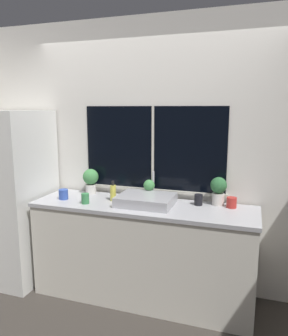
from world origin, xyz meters
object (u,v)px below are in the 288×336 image
at_px(sink, 146,200).
at_px(soap_bottle, 113,192).
at_px(mug_red, 232,203).
at_px(potted_plant_right, 218,189).
at_px(refrigerator, 10,196).
at_px(potted_plant_center, 149,188).
at_px(mug_blue, 63,194).
at_px(potted_plant_left, 91,179).
at_px(mug_green, 85,199).
at_px(mug_black, 198,200).

relative_size(sink, soap_bottle, 2.62).
height_order(sink, mug_red, sink).
bearing_deg(potted_plant_right, refrigerator, -172.90).
xyz_separation_m(potted_plant_right, soap_bottle, (-0.99, -0.18, -0.07)).
bearing_deg(mug_red, refrigerator, -174.57).
bearing_deg(potted_plant_center, refrigerator, -169.70).
xyz_separation_m(mug_blue, mug_red, (1.60, 0.24, -0.00)).
bearing_deg(potted_plant_left, refrigerator, -162.03).
bearing_deg(potted_plant_left, sink, -16.82).
height_order(potted_plant_left, potted_plant_right, potted_plant_right).
bearing_deg(potted_plant_left, potted_plant_right, 0.00).
distance_m(refrigerator, potted_plant_right, 2.17).
relative_size(potted_plant_center, mug_green, 1.97).
bearing_deg(mug_blue, mug_black, 9.70).
distance_m(refrigerator, potted_plant_left, 0.88).
height_order(potted_plant_center, soap_bottle, soap_bottle).
bearing_deg(soap_bottle, refrigerator, -175.64).
bearing_deg(mug_black, potted_plant_left, 176.65).
distance_m(sink, mug_green, 0.57).
distance_m(potted_plant_center, mug_blue, 0.85).
distance_m(potted_plant_left, mug_red, 1.45).
relative_size(potted_plant_right, mug_black, 2.58).
distance_m(mug_blue, mug_red, 1.62).
xyz_separation_m(refrigerator, mug_green, (0.95, -0.09, 0.08)).
bearing_deg(potted_plant_left, mug_green, -70.54).
relative_size(potted_plant_center, mug_blue, 1.94).
bearing_deg(potted_plant_left, mug_black, -3.35).
relative_size(sink, mug_green, 5.25).
xyz_separation_m(potted_plant_left, mug_black, (1.15, -0.07, -0.10)).
height_order(sink, mug_green, sink).
xyz_separation_m(sink, mug_red, (0.77, 0.15, 0.00)).
height_order(mug_blue, mug_green, mug_blue).
bearing_deg(potted_plant_left, potted_plant_center, 0.00).
bearing_deg(mug_black, potted_plant_right, 21.32).
height_order(potted_plant_left, mug_red, potted_plant_left).
height_order(potted_plant_left, mug_black, potted_plant_left).
bearing_deg(mug_green, mug_black, 15.80).
relative_size(soap_bottle, mug_red, 2.05).
bearing_deg(mug_red, sink, -168.58).
distance_m(potted_plant_center, mug_red, 0.80).
xyz_separation_m(potted_plant_right, mug_blue, (-1.47, -0.29, -0.10)).
bearing_deg(mug_black, potted_plant_center, 172.38).
xyz_separation_m(potted_plant_left, mug_blue, (-0.15, -0.29, -0.10)).
bearing_deg(potted_plant_right, soap_bottle, -169.74).
bearing_deg(mug_red, soap_bottle, -173.45).
xyz_separation_m(refrigerator, sink, (1.50, 0.06, 0.08)).
height_order(soap_bottle, mug_blue, soap_bottle).
distance_m(refrigerator, sink, 1.51).
height_order(sink, mug_black, sink).
relative_size(sink, mug_red, 5.38).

